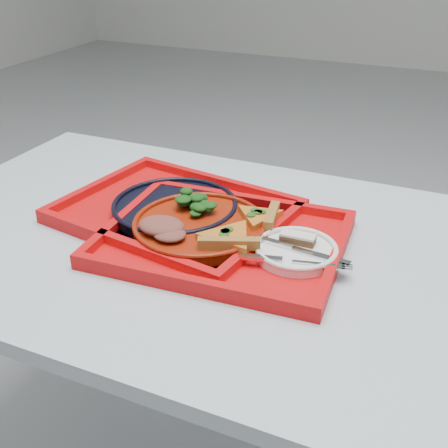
{
  "coord_description": "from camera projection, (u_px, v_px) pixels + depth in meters",
  "views": [
    {
      "loc": [
        0.26,
        -0.86,
        1.3
      ],
      "look_at": [
        -0.13,
        0.02,
        0.78
      ],
      "focal_mm": 45.0,
      "sensor_mm": 36.0,
      "label": 1
    }
  ],
  "objects": [
    {
      "name": "table",
      "position": [
        281.0,
        288.0,
        1.08
      ],
      "size": [
        1.6,
        0.8,
        0.75
      ],
      "color": "#AEB9C3",
      "rests_on": "ground"
    },
    {
      "name": "tray_main",
      "position": [
        223.0,
        242.0,
        1.08
      ],
      "size": [
        0.47,
        0.38,
        0.01
      ],
      "primitive_type": "cube",
      "rotation": [
        0.0,
        0.0,
        0.06
      ],
      "color": "red",
      "rests_on": "table"
    },
    {
      "name": "tray_far",
      "position": [
        175.0,
        215.0,
        1.18
      ],
      "size": [
        0.5,
        0.42,
        0.01
      ],
      "primitive_type": "cube",
      "rotation": [
        0.0,
        0.0,
        -0.16
      ],
      "color": "red",
      "rests_on": "table"
    },
    {
      "name": "dinner_plate",
      "position": [
        200.0,
        228.0,
        1.1
      ],
      "size": [
        0.26,
        0.26,
        0.02
      ],
      "primitive_type": "cylinder",
      "color": "maroon",
      "rests_on": "tray_main"
    },
    {
      "name": "side_plate",
      "position": [
        296.0,
        252.0,
        1.02
      ],
      "size": [
        0.15,
        0.15,
        0.01
      ],
      "primitive_type": "cylinder",
      "color": "white",
      "rests_on": "tray_main"
    },
    {
      "name": "navy_plate",
      "position": [
        175.0,
        209.0,
        1.17
      ],
      "size": [
        0.26,
        0.26,
        0.02
      ],
      "primitive_type": "cylinder",
      "color": "black",
      "rests_on": "tray_far"
    },
    {
      "name": "pizza_slice_a",
      "position": [
        229.0,
        235.0,
        1.03
      ],
      "size": [
        0.15,
        0.16,
        0.02
      ],
      "primitive_type": null,
      "rotation": [
        0.0,
        0.0,
        1.96
      ],
      "color": "orange",
      "rests_on": "dinner_plate"
    },
    {
      "name": "pizza_slice_b",
      "position": [
        258.0,
        214.0,
        1.11
      ],
      "size": [
        0.12,
        0.11,
        0.02
      ],
      "primitive_type": null,
      "rotation": [
        0.0,
        0.0,
        3.32
      ],
      "color": "orange",
      "rests_on": "dinner_plate"
    },
    {
      "name": "salad_heap",
      "position": [
        195.0,
        201.0,
        1.14
      ],
      "size": [
        0.08,
        0.07,
        0.04
      ],
      "primitive_type": "ellipsoid",
      "color": "black",
      "rests_on": "dinner_plate"
    },
    {
      "name": "meat_portion",
      "position": [
        162.0,
        226.0,
        1.06
      ],
      "size": [
        0.09,
        0.07,
        0.03
      ],
      "primitive_type": "ellipsoid",
      "color": "brown",
      "rests_on": "dinner_plate"
    },
    {
      "name": "dessert_bar",
      "position": [
        298.0,
        238.0,
        1.03
      ],
      "size": [
        0.07,
        0.03,
        0.02
      ],
      "rotation": [
        0.0,
        0.0,
        0.03
      ],
      "color": "#4D2919",
      "rests_on": "side_plate"
    },
    {
      "name": "knife",
      "position": [
        301.0,
        250.0,
        1.01
      ],
      "size": [
        0.19,
        0.03,
        0.01
      ],
      "primitive_type": "cube",
      "rotation": [
        0.0,
        0.0,
        -0.1
      ],
      "color": "silver",
      "rests_on": "side_plate"
    },
    {
      "name": "fork",
      "position": [
        291.0,
        261.0,
        0.98
      ],
      "size": [
        0.19,
        0.06,
        0.01
      ],
      "primitive_type": "cube",
      "rotation": [
        0.0,
        0.0,
        0.23
      ],
      "color": "silver",
      "rests_on": "side_plate"
    }
  ]
}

